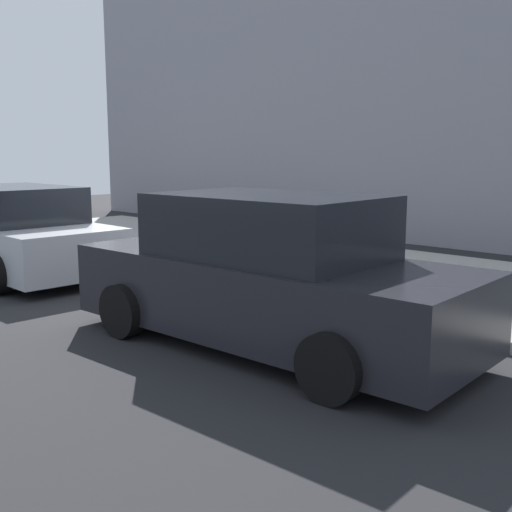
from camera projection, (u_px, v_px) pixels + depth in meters
The scene contains 13 objects.
ground_plane at pixel (182, 282), 10.43m from camera, with size 40.00×40.00×0.00m, color black.
sidewalk_curb at pixel (280, 260), 12.21m from camera, with size 18.00×5.00×0.14m, color #9E9B93.
building_facade_sidewalk_side at pixel (427, 77), 15.56m from camera, with size 24.00×3.00×8.06m, color gray.
suitcase_teal_0 at pixel (349, 279), 8.73m from camera, with size 0.37×0.20×0.57m.
suitcase_silver_1 at pixel (323, 270), 9.05m from camera, with size 0.41×0.20×0.96m.
suitcase_olive_2 at pixel (303, 264), 9.46m from camera, with size 0.40×0.20×0.99m.
suitcase_navy_3 at pixel (274, 266), 9.74m from camera, with size 0.46×0.27×0.75m.
suitcase_maroon_4 at pixel (250, 254), 10.13m from camera, with size 0.51×0.25×1.04m.
suitcase_red_5 at pixel (224, 251), 10.42m from camera, with size 0.39×0.23×0.82m.
fire_hydrant at pixel (191, 242), 11.12m from camera, with size 0.39×0.21×0.84m.
bollard_post at pixel (162, 241), 11.44m from camera, with size 0.15×0.15×0.82m, color brown.
parked_car_charcoal_0 at pixel (268, 276), 6.93m from camera, with size 4.83×2.15×1.71m.
parked_car_silver_1 at pixel (14, 233), 11.10m from camera, with size 4.80×2.21×1.57m.
Camera 1 is at (-7.92, 6.56, 2.17)m, focal length 43.52 mm.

